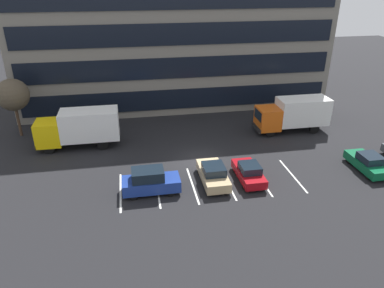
{
  "coord_description": "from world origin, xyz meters",
  "views": [
    {
      "loc": [
        -5.75,
        -27.9,
        15.21
      ],
      "look_at": [
        -0.64,
        0.53,
        1.4
      ],
      "focal_mm": 33.84,
      "sensor_mm": 36.0,
      "label": 1
    }
  ],
  "objects_px": {
    "suv_navy": "(150,181)",
    "box_truck_orange": "(293,113)",
    "sedan_forest": "(368,163)",
    "box_truck_yellow": "(79,127)",
    "sedan_maroon": "(249,172)",
    "bare_tree": "(13,95)",
    "sedan_tan": "(213,174)"
  },
  "relations": [
    {
      "from": "box_truck_orange",
      "to": "box_truck_yellow",
      "type": "distance_m",
      "value": 21.41
    },
    {
      "from": "box_truck_orange",
      "to": "suv_navy",
      "type": "bearing_deg",
      "value": -149.43
    },
    {
      "from": "box_truck_orange",
      "to": "suv_navy",
      "type": "relative_size",
      "value": 1.75
    },
    {
      "from": "box_truck_yellow",
      "to": "bare_tree",
      "type": "xyz_separation_m",
      "value": [
        -6.37,
        3.77,
        2.3
      ]
    },
    {
      "from": "box_truck_yellow",
      "to": "sedan_forest",
      "type": "relative_size",
      "value": 1.79
    },
    {
      "from": "box_truck_orange",
      "to": "box_truck_yellow",
      "type": "relative_size",
      "value": 0.98
    },
    {
      "from": "box_truck_orange",
      "to": "sedan_maroon",
      "type": "xyz_separation_m",
      "value": [
        -7.62,
        -8.75,
        -1.28
      ]
    },
    {
      "from": "box_truck_orange",
      "to": "sedan_maroon",
      "type": "bearing_deg",
      "value": -131.04
    },
    {
      "from": "suv_navy",
      "to": "sedan_forest",
      "type": "relative_size",
      "value": 1.01
    },
    {
      "from": "sedan_tan",
      "to": "bare_tree",
      "type": "xyz_separation_m",
      "value": [
        -17.27,
        12.42,
        3.56
      ]
    },
    {
      "from": "box_truck_yellow",
      "to": "suv_navy",
      "type": "xyz_separation_m",
      "value": [
        5.91,
        -9.21,
        -1.07
      ]
    },
    {
      "from": "suv_navy",
      "to": "box_truck_orange",
      "type": "bearing_deg",
      "value": 30.57
    },
    {
      "from": "sedan_tan",
      "to": "sedan_maroon",
      "type": "xyz_separation_m",
      "value": [
        2.9,
        -0.14,
        -0.06
      ]
    },
    {
      "from": "bare_tree",
      "to": "sedan_maroon",
      "type": "bearing_deg",
      "value": -31.92
    },
    {
      "from": "sedan_forest",
      "to": "sedan_maroon",
      "type": "distance_m",
      "value": 10.33
    },
    {
      "from": "suv_navy",
      "to": "sedan_forest",
      "type": "xyz_separation_m",
      "value": [
        18.21,
        0.12,
        -0.22
      ]
    },
    {
      "from": "box_truck_yellow",
      "to": "sedan_maroon",
      "type": "bearing_deg",
      "value": -32.53
    },
    {
      "from": "box_truck_orange",
      "to": "sedan_maroon",
      "type": "distance_m",
      "value": 11.67
    },
    {
      "from": "sedan_maroon",
      "to": "bare_tree",
      "type": "xyz_separation_m",
      "value": [
        -20.17,
        12.56,
        3.61
      ]
    },
    {
      "from": "sedan_forest",
      "to": "bare_tree",
      "type": "distance_m",
      "value": 33.28
    },
    {
      "from": "sedan_tan",
      "to": "sedan_forest",
      "type": "relative_size",
      "value": 1.04
    },
    {
      "from": "suv_navy",
      "to": "sedan_tan",
      "type": "bearing_deg",
      "value": 6.32
    },
    {
      "from": "sedan_forest",
      "to": "box_truck_orange",
      "type": "bearing_deg",
      "value": 106.66
    },
    {
      "from": "box_truck_yellow",
      "to": "bare_tree",
      "type": "distance_m",
      "value": 7.75
    },
    {
      "from": "sedan_tan",
      "to": "sedan_maroon",
      "type": "relative_size",
      "value": 1.08
    },
    {
      "from": "suv_navy",
      "to": "sedan_forest",
      "type": "distance_m",
      "value": 18.22
    },
    {
      "from": "box_truck_orange",
      "to": "suv_navy",
      "type": "distance_m",
      "value": 18.04
    },
    {
      "from": "box_truck_orange",
      "to": "sedan_tan",
      "type": "relative_size",
      "value": 1.69
    },
    {
      "from": "bare_tree",
      "to": "sedan_forest",
      "type": "bearing_deg",
      "value": -22.85
    },
    {
      "from": "sedan_forest",
      "to": "sedan_maroon",
      "type": "height_order",
      "value": "sedan_forest"
    },
    {
      "from": "box_truck_yellow",
      "to": "bare_tree",
      "type": "relative_size",
      "value": 1.31
    },
    {
      "from": "sedan_tan",
      "to": "box_truck_orange",
      "type": "bearing_deg",
      "value": 39.29
    }
  ]
}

